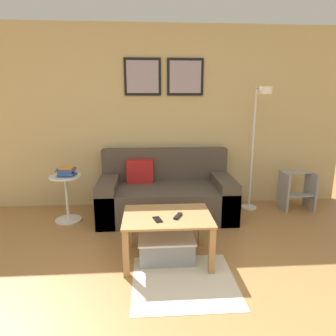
{
  "coord_description": "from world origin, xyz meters",
  "views": [
    {
      "loc": [
        -0.1,
        -1.3,
        1.58
      ],
      "look_at": [
        0.11,
        1.76,
        0.85
      ],
      "focal_mm": 32.0,
      "sensor_mm": 36.0,
      "label": 1
    }
  ],
  "objects_px": {
    "coffee_table": "(167,224)",
    "cell_phone": "(158,219)",
    "remote_control": "(178,216)",
    "step_stool": "(297,190)",
    "side_table": "(67,194)",
    "book_stack": "(66,172)",
    "floor_lamp": "(258,136)",
    "couch": "(166,194)",
    "storage_bin": "(166,247)"
  },
  "relations": [
    {
      "from": "coffee_table",
      "to": "cell_phone",
      "type": "bearing_deg",
      "value": -132.41
    },
    {
      "from": "couch",
      "to": "step_stool",
      "type": "bearing_deg",
      "value": 2.19
    },
    {
      "from": "coffee_table",
      "to": "step_stool",
      "type": "xyz_separation_m",
      "value": [
        1.94,
        1.25,
        -0.08
      ]
    },
    {
      "from": "remote_control",
      "to": "cell_phone",
      "type": "height_order",
      "value": "remote_control"
    },
    {
      "from": "coffee_table",
      "to": "remote_control",
      "type": "relative_size",
      "value": 5.67
    },
    {
      "from": "cell_phone",
      "to": "step_stool",
      "type": "bearing_deg",
      "value": 18.2
    },
    {
      "from": "remote_control",
      "to": "step_stool",
      "type": "distance_m",
      "value": 2.26
    },
    {
      "from": "floor_lamp",
      "to": "cell_phone",
      "type": "bearing_deg",
      "value": -137.11
    },
    {
      "from": "coffee_table",
      "to": "remote_control",
      "type": "bearing_deg",
      "value": -27.07
    },
    {
      "from": "side_table",
      "to": "step_stool",
      "type": "relative_size",
      "value": 1.11
    },
    {
      "from": "couch",
      "to": "book_stack",
      "type": "bearing_deg",
      "value": -174.52
    },
    {
      "from": "floor_lamp",
      "to": "side_table",
      "type": "distance_m",
      "value": 2.62
    },
    {
      "from": "storage_bin",
      "to": "book_stack",
      "type": "xyz_separation_m",
      "value": [
        -1.2,
        1.04,
        0.54
      ]
    },
    {
      "from": "remote_control",
      "to": "step_stool",
      "type": "xyz_separation_m",
      "value": [
        1.84,
        1.3,
        -0.19
      ]
    },
    {
      "from": "floor_lamp",
      "to": "cell_phone",
      "type": "distance_m",
      "value": 1.98
    },
    {
      "from": "couch",
      "to": "remote_control",
      "type": "bearing_deg",
      "value": -88.06
    },
    {
      "from": "storage_bin",
      "to": "book_stack",
      "type": "distance_m",
      "value": 1.68
    },
    {
      "from": "floor_lamp",
      "to": "remote_control",
      "type": "height_order",
      "value": "floor_lamp"
    },
    {
      "from": "coffee_table",
      "to": "side_table",
      "type": "bearing_deg",
      "value": 139.59
    },
    {
      "from": "floor_lamp",
      "to": "remote_control",
      "type": "relative_size",
      "value": 11.35
    },
    {
      "from": "step_stool",
      "to": "floor_lamp",
      "type": "bearing_deg",
      "value": -173.57
    },
    {
      "from": "coffee_table",
      "to": "step_stool",
      "type": "bearing_deg",
      "value": 32.72
    },
    {
      "from": "coffee_table",
      "to": "step_stool",
      "type": "height_order",
      "value": "step_stool"
    },
    {
      "from": "storage_bin",
      "to": "remote_control",
      "type": "relative_size",
      "value": 3.66
    },
    {
      "from": "floor_lamp",
      "to": "remote_control",
      "type": "bearing_deg",
      "value": -134.02
    },
    {
      "from": "couch",
      "to": "side_table",
      "type": "bearing_deg",
      "value": -174.36
    },
    {
      "from": "couch",
      "to": "floor_lamp",
      "type": "bearing_deg",
      "value": -0.11
    },
    {
      "from": "storage_bin",
      "to": "remote_control",
      "type": "bearing_deg",
      "value": -32.09
    },
    {
      "from": "side_table",
      "to": "book_stack",
      "type": "distance_m",
      "value": 0.3
    },
    {
      "from": "storage_bin",
      "to": "side_table",
      "type": "distance_m",
      "value": 1.62
    },
    {
      "from": "storage_bin",
      "to": "floor_lamp",
      "type": "relative_size",
      "value": 0.32
    },
    {
      "from": "floor_lamp",
      "to": "storage_bin",
      "type": "bearing_deg",
      "value": -138.1
    },
    {
      "from": "book_stack",
      "to": "step_stool",
      "type": "height_order",
      "value": "book_stack"
    },
    {
      "from": "side_table",
      "to": "floor_lamp",
      "type": "bearing_deg",
      "value": 2.84
    },
    {
      "from": "storage_bin",
      "to": "floor_lamp",
      "type": "distance_m",
      "value": 1.98
    },
    {
      "from": "cell_phone",
      "to": "remote_control",
      "type": "bearing_deg",
      "value": 0.88
    },
    {
      "from": "storage_bin",
      "to": "step_stool",
      "type": "distance_m",
      "value": 2.31
    },
    {
      "from": "floor_lamp",
      "to": "side_table",
      "type": "xyz_separation_m",
      "value": [
        -2.51,
        -0.12,
        -0.71
      ]
    },
    {
      "from": "side_table",
      "to": "book_stack",
      "type": "bearing_deg",
      "value": 15.41
    },
    {
      "from": "storage_bin",
      "to": "side_table",
      "type": "xyz_separation_m",
      "value": [
        -1.22,
        1.03,
        0.24
      ]
    },
    {
      "from": "couch",
      "to": "step_stool",
      "type": "relative_size",
      "value": 3.26
    },
    {
      "from": "coffee_table",
      "to": "step_stool",
      "type": "relative_size",
      "value": 1.57
    },
    {
      "from": "coffee_table",
      "to": "floor_lamp",
      "type": "relative_size",
      "value": 0.5
    },
    {
      "from": "cell_phone",
      "to": "storage_bin",
      "type": "bearing_deg",
      "value": 38.69
    },
    {
      "from": "coffee_table",
      "to": "cell_phone",
      "type": "xyz_separation_m",
      "value": [
        -0.1,
        -0.11,
        0.09
      ]
    },
    {
      "from": "remote_control",
      "to": "step_stool",
      "type": "relative_size",
      "value": 0.28
    },
    {
      "from": "couch",
      "to": "coffee_table",
      "type": "height_order",
      "value": "couch"
    },
    {
      "from": "remote_control",
      "to": "coffee_table",
      "type": "bearing_deg",
      "value": 178.22
    },
    {
      "from": "side_table",
      "to": "book_stack",
      "type": "relative_size",
      "value": 2.41
    },
    {
      "from": "side_table",
      "to": "cell_phone",
      "type": "xyz_separation_m",
      "value": [
        1.13,
        -1.16,
        0.11
      ]
    }
  ]
}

